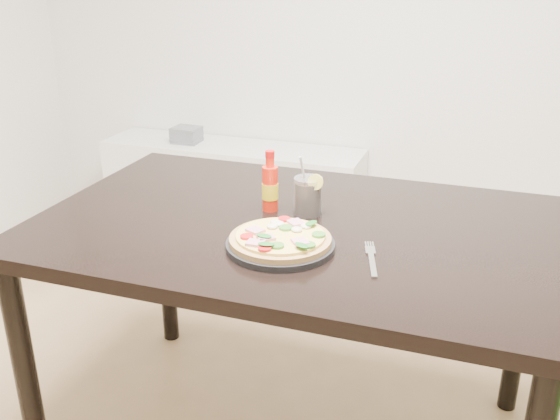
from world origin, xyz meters
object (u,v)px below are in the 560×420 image
(fork, at_px, (371,258))
(plate, at_px, (280,245))
(pizza, at_px, (281,238))
(media_console, at_px, (232,190))
(dining_table, at_px, (294,249))
(cola_cup, at_px, (308,197))
(hot_sauce_bottle, at_px, (270,187))

(fork, bearing_deg, plate, 168.59)
(pizza, distance_m, media_console, 1.88)
(dining_table, height_order, cola_cup, cola_cup)
(hot_sauce_bottle, xyz_separation_m, media_console, (-0.72, 1.37, -0.57))
(hot_sauce_bottle, relative_size, media_console, 0.13)
(plate, distance_m, media_console, 1.87)
(plate, relative_size, cola_cup, 1.56)
(pizza, distance_m, fork, 0.23)
(media_console, bearing_deg, pizza, -62.56)
(plate, relative_size, pizza, 1.07)
(plate, xyz_separation_m, hot_sauce_bottle, (-0.11, 0.23, 0.06))
(plate, height_order, cola_cup, cola_cup)
(dining_table, bearing_deg, plate, -83.83)
(cola_cup, bearing_deg, plate, -89.63)
(plate, bearing_deg, fork, 3.92)
(plate, relative_size, hot_sauce_bottle, 1.54)
(dining_table, xyz_separation_m, media_console, (-0.81, 1.43, -0.42))
(plate, xyz_separation_m, pizza, (0.00, 0.00, 0.02))
(cola_cup, bearing_deg, pizza, -89.55)
(hot_sauce_bottle, xyz_separation_m, fork, (0.33, -0.21, -0.07))
(pizza, distance_m, hot_sauce_bottle, 0.26)
(dining_table, relative_size, media_console, 1.00)
(pizza, relative_size, media_console, 0.18)
(dining_table, height_order, fork, fork)
(plate, distance_m, fork, 0.23)
(dining_table, height_order, pizza, pizza)
(media_console, bearing_deg, fork, -56.35)
(pizza, bearing_deg, dining_table, 96.30)
(plate, xyz_separation_m, cola_cup, (-0.00, 0.24, 0.04))
(hot_sauce_bottle, bearing_deg, fork, -32.52)
(media_console, bearing_deg, hot_sauce_bottle, -62.29)
(pizza, bearing_deg, hot_sauce_bottle, 115.76)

